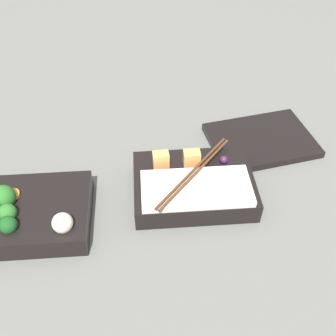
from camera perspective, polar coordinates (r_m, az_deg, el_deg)
The scene contains 4 objects.
ground_plane at distance 0.69m, azimuth -7.48°, elevation -6.14°, with size 3.00×3.00×0.00m, color slate.
bento_tray_vegetable at distance 0.69m, azimuth -20.39°, elevation -6.09°, with size 0.21×0.15×0.07m.
bento_tray_rice at distance 0.69m, azimuth 3.72°, elevation -2.51°, with size 0.21×0.16×0.07m.
bento_lid at distance 0.82m, azimuth 13.32°, elevation 3.94°, with size 0.20×0.15×0.01m, color black.
Camera 1 is at (0.06, -0.43, 0.53)m, focal length 42.00 mm.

